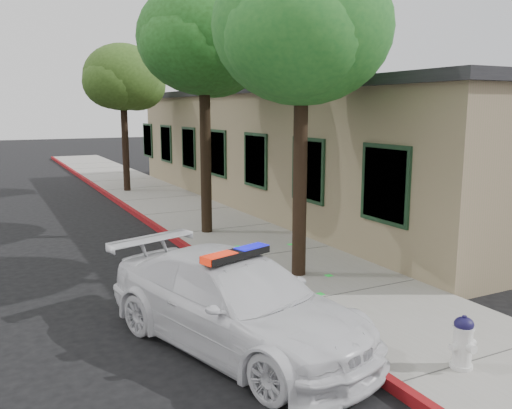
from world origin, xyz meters
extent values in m
plane|color=black|center=(0.00, 0.00, 0.00)|extent=(120.00, 120.00, 0.00)
cube|color=gray|center=(1.60, 3.00, 0.07)|extent=(3.20, 60.00, 0.15)
cube|color=maroon|center=(0.06, 3.00, 0.08)|extent=(0.14, 60.00, 0.16)
cube|color=#8C755B|center=(6.70, 9.00, 2.00)|extent=(7.00, 20.00, 4.00)
cube|color=black|center=(6.70, 9.00, 4.12)|extent=(7.30, 20.30, 0.24)
cube|color=black|center=(3.17, 1.00, 1.95)|extent=(0.08, 1.48, 1.68)
cube|color=black|center=(3.17, 4.00, 1.95)|extent=(0.08, 1.48, 1.68)
cube|color=black|center=(3.17, 7.00, 1.95)|extent=(0.08, 1.48, 1.68)
cube|color=black|center=(3.17, 10.00, 1.95)|extent=(0.08, 1.48, 1.68)
cube|color=black|center=(3.17, 13.00, 1.95)|extent=(0.08, 1.48, 1.68)
cube|color=black|center=(3.17, 16.00, 1.95)|extent=(0.08, 1.48, 1.68)
cube|color=black|center=(3.17, 19.00, 1.95)|extent=(0.08, 1.48, 1.68)
imported|color=silver|center=(-1.14, -0.83, 0.68)|extent=(3.26, 5.07, 1.37)
cube|color=black|center=(-1.14, -0.83, 1.43)|extent=(1.23, 0.63, 0.10)
cube|color=red|center=(-1.45, -0.93, 1.43)|extent=(0.57, 0.39, 0.11)
cube|color=#0D0CD2|center=(-0.84, -0.73, 1.43)|extent=(0.57, 0.39, 0.11)
cylinder|color=silver|center=(1.09, -3.06, 0.18)|extent=(0.30, 0.30, 0.05)
cylinder|color=silver|center=(1.09, -3.06, 0.44)|extent=(0.25, 0.25, 0.48)
cylinder|color=silver|center=(1.09, -3.06, 0.70)|extent=(0.28, 0.28, 0.04)
ellipsoid|color=#130E36|center=(1.09, -3.06, 0.76)|extent=(0.25, 0.25, 0.19)
cylinder|color=#130E36|center=(1.09, -3.06, 0.84)|extent=(0.06, 0.06, 0.05)
cylinder|color=silver|center=(0.94, -3.06, 0.47)|extent=(0.11, 0.10, 0.10)
cylinder|color=silver|center=(1.24, -3.07, 0.47)|extent=(0.11, 0.10, 0.10)
cylinder|color=silver|center=(1.08, -3.21, 0.48)|extent=(0.13, 0.11, 0.12)
cylinder|color=black|center=(1.30, 1.37, 2.11)|extent=(0.28, 0.28, 3.91)
ellipsoid|color=#1D5D20|center=(1.30, 1.37, 5.04)|extent=(3.48, 3.48, 2.96)
ellipsoid|color=#1D5D20|center=(1.78, 1.79, 4.72)|extent=(2.61, 2.61, 2.22)
ellipsoid|color=#1D5D20|center=(0.93, 0.98, 4.83)|extent=(2.72, 2.72, 2.31)
cylinder|color=black|center=(1.07, 5.86, 2.24)|extent=(0.29, 0.29, 4.18)
ellipsoid|color=#1E4816|center=(1.07, 5.86, 5.35)|extent=(3.50, 3.50, 2.98)
ellipsoid|color=#1E4816|center=(1.47, 6.25, 5.01)|extent=(2.83, 2.83, 2.40)
ellipsoid|color=#1E4816|center=(0.65, 5.58, 5.12)|extent=(2.71, 2.71, 2.31)
cylinder|color=black|center=(0.96, 14.52, 1.99)|extent=(0.27, 0.27, 3.68)
ellipsoid|color=#294616|center=(0.96, 14.52, 4.78)|extent=(3.16, 3.16, 2.68)
ellipsoid|color=#294616|center=(1.52, 14.60, 4.47)|extent=(2.42, 2.42, 2.06)
ellipsoid|color=#294616|center=(0.58, 14.28, 4.57)|extent=(2.53, 2.53, 2.15)
camera|label=1|loc=(-4.31, -7.67, 3.51)|focal=37.48mm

